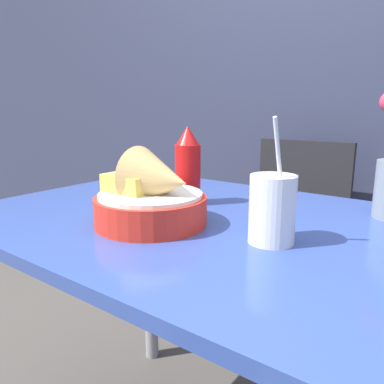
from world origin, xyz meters
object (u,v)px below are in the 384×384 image
object	(u,v)px
chair_far_window	(293,222)
ketchup_bottle	(188,167)
drink_cup	(272,211)
food_basket	(153,197)

from	to	relation	value
chair_far_window	ketchup_bottle	distance (m)	0.81
chair_far_window	drink_cup	xyz separation A→B (m)	(0.29, -0.87, 0.29)
food_basket	drink_cup	size ratio (longest dim) A/B	1.03
drink_cup	ketchup_bottle	bearing A→B (deg)	155.11
food_basket	drink_cup	world-z (taller)	drink_cup
chair_far_window	food_basket	xyz separation A→B (m)	(0.06, -0.92, 0.29)
chair_far_window	drink_cup	distance (m)	0.96
chair_far_window	ketchup_bottle	xyz separation A→B (m)	(0.01, -0.74, 0.33)
chair_far_window	food_basket	world-z (taller)	food_basket
chair_far_window	ketchup_bottle	size ratio (longest dim) A/B	4.34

